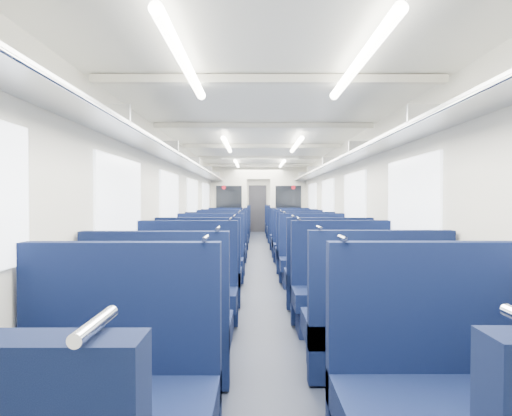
% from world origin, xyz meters
% --- Properties ---
extents(floor, '(2.80, 18.00, 0.01)m').
position_xyz_m(floor, '(0.00, 0.00, 0.00)').
color(floor, black).
rests_on(floor, ground).
extents(ceiling, '(2.80, 18.00, 0.01)m').
position_xyz_m(ceiling, '(0.00, 0.00, 2.35)').
color(ceiling, silver).
rests_on(ceiling, wall_left).
extents(wall_left, '(0.02, 18.00, 2.35)m').
position_xyz_m(wall_left, '(-1.40, 0.00, 1.18)').
color(wall_left, beige).
rests_on(wall_left, floor).
extents(dado_left, '(0.03, 17.90, 0.70)m').
position_xyz_m(dado_left, '(-1.39, 0.00, 0.35)').
color(dado_left, black).
rests_on(dado_left, floor).
extents(wall_right, '(0.02, 18.00, 2.35)m').
position_xyz_m(wall_right, '(1.40, 0.00, 1.18)').
color(wall_right, beige).
rests_on(wall_right, floor).
extents(dado_right, '(0.03, 17.90, 0.70)m').
position_xyz_m(dado_right, '(1.39, 0.00, 0.35)').
color(dado_right, black).
rests_on(dado_right, floor).
extents(wall_far, '(2.80, 0.02, 2.35)m').
position_xyz_m(wall_far, '(0.00, 9.00, 1.18)').
color(wall_far, beige).
rests_on(wall_far, floor).
extents(luggage_rack_left, '(0.36, 17.40, 0.18)m').
position_xyz_m(luggage_rack_left, '(-1.21, 0.00, 1.97)').
color(luggage_rack_left, '#B2B5BA').
rests_on(luggage_rack_left, wall_left).
extents(luggage_rack_right, '(0.36, 17.40, 0.18)m').
position_xyz_m(luggage_rack_right, '(1.21, 0.00, 1.97)').
color(luggage_rack_right, '#B2B5BA').
rests_on(luggage_rack_right, wall_right).
extents(windows, '(2.78, 15.60, 0.75)m').
position_xyz_m(windows, '(0.00, -0.46, 1.42)').
color(windows, white).
rests_on(windows, wall_left).
extents(ceiling_fittings, '(2.70, 16.06, 0.11)m').
position_xyz_m(ceiling_fittings, '(0.00, -0.26, 2.29)').
color(ceiling_fittings, beige).
rests_on(ceiling_fittings, ceiling).
extents(end_door, '(0.75, 0.06, 2.00)m').
position_xyz_m(end_door, '(0.00, 8.94, 1.00)').
color(end_door, black).
rests_on(end_door, floor).
extents(bulkhead, '(2.80, 0.10, 2.35)m').
position_xyz_m(bulkhead, '(-0.00, 3.26, 1.23)').
color(bulkhead, beige).
rests_on(bulkhead, floor).
extents(seat_2, '(1.08, 0.60, 1.20)m').
position_xyz_m(seat_2, '(-0.83, -7.08, 0.37)').
color(seat_2, '#0B1639').
rests_on(seat_2, floor).
extents(seat_3, '(1.08, 0.60, 1.20)m').
position_xyz_m(seat_3, '(0.83, -7.07, 0.37)').
color(seat_3, '#0B1639').
rests_on(seat_3, floor).
extents(seat_4, '(1.08, 0.60, 1.20)m').
position_xyz_m(seat_4, '(-0.83, -6.01, 0.37)').
color(seat_4, '#0B1639').
rests_on(seat_4, floor).
extents(seat_5, '(1.08, 0.60, 1.20)m').
position_xyz_m(seat_5, '(0.83, -5.92, 0.37)').
color(seat_5, '#0B1639').
rests_on(seat_5, floor).
extents(seat_6, '(1.08, 0.60, 1.20)m').
position_xyz_m(seat_6, '(-0.83, -4.78, 0.37)').
color(seat_6, '#0B1639').
rests_on(seat_6, floor).
extents(seat_7, '(1.08, 0.60, 1.20)m').
position_xyz_m(seat_7, '(0.83, -4.74, 0.37)').
color(seat_7, '#0B1639').
rests_on(seat_7, floor).
extents(seat_8, '(1.08, 0.60, 1.20)m').
position_xyz_m(seat_8, '(-0.83, -3.71, 0.37)').
color(seat_8, '#0B1639').
rests_on(seat_8, floor).
extents(seat_9, '(1.08, 0.60, 1.20)m').
position_xyz_m(seat_9, '(0.83, -3.79, 0.37)').
color(seat_9, '#0B1639').
rests_on(seat_9, floor).
extents(seat_10, '(1.08, 0.60, 1.20)m').
position_xyz_m(seat_10, '(-0.83, -2.48, 0.37)').
color(seat_10, '#0B1639').
rests_on(seat_10, floor).
extents(seat_11, '(1.08, 0.60, 1.20)m').
position_xyz_m(seat_11, '(0.83, -2.40, 0.37)').
color(seat_11, '#0B1639').
rests_on(seat_11, floor).
extents(seat_12, '(1.08, 0.60, 1.20)m').
position_xyz_m(seat_12, '(-0.83, -1.44, 0.37)').
color(seat_12, '#0B1639').
rests_on(seat_12, floor).
extents(seat_13, '(1.08, 0.60, 1.20)m').
position_xyz_m(seat_13, '(0.83, -1.26, 0.37)').
color(seat_13, '#0B1639').
rests_on(seat_13, floor).
extents(seat_14, '(1.08, 0.60, 1.20)m').
position_xyz_m(seat_14, '(-0.83, -0.27, 0.37)').
color(seat_14, '#0B1639').
rests_on(seat_14, floor).
extents(seat_15, '(1.08, 0.60, 1.20)m').
position_xyz_m(seat_15, '(0.83, -0.18, 0.37)').
color(seat_15, '#0B1639').
rests_on(seat_15, floor).
extents(seat_16, '(1.08, 0.60, 1.20)m').
position_xyz_m(seat_16, '(-0.83, 0.80, 0.37)').
color(seat_16, '#0B1639').
rests_on(seat_16, floor).
extents(seat_17, '(1.08, 0.60, 1.20)m').
position_xyz_m(seat_17, '(0.83, 0.85, 0.37)').
color(seat_17, '#0B1639').
rests_on(seat_17, floor).
extents(seat_18, '(1.08, 0.60, 1.20)m').
position_xyz_m(seat_18, '(-0.83, 2.04, 0.37)').
color(seat_18, '#0B1639').
rests_on(seat_18, floor).
extents(seat_19, '(1.08, 0.60, 1.20)m').
position_xyz_m(seat_19, '(0.83, 2.03, 0.37)').
color(seat_19, '#0B1639').
rests_on(seat_19, floor).
extents(seat_20, '(1.08, 0.60, 1.20)m').
position_xyz_m(seat_20, '(-0.83, 4.22, 0.37)').
color(seat_20, '#0B1639').
rests_on(seat_20, floor).
extents(seat_21, '(1.08, 0.60, 1.20)m').
position_xyz_m(seat_21, '(0.83, 4.22, 0.37)').
color(seat_21, '#0B1639').
rests_on(seat_21, floor).
extents(seat_22, '(1.08, 0.60, 1.20)m').
position_xyz_m(seat_22, '(-0.83, 5.29, 0.37)').
color(seat_22, '#0B1639').
rests_on(seat_22, floor).
extents(seat_23, '(1.08, 0.60, 1.20)m').
position_xyz_m(seat_23, '(0.83, 5.39, 0.37)').
color(seat_23, '#0B1639').
rests_on(seat_23, floor).
extents(seat_24, '(1.08, 0.60, 1.20)m').
position_xyz_m(seat_24, '(-0.83, 6.42, 0.37)').
color(seat_24, '#0B1639').
rests_on(seat_24, floor).
extents(seat_25, '(1.08, 0.60, 1.20)m').
position_xyz_m(seat_25, '(0.83, 6.54, 0.37)').
color(seat_25, '#0B1639').
rests_on(seat_25, floor).
extents(seat_26, '(1.08, 0.60, 1.20)m').
position_xyz_m(seat_26, '(-0.83, 7.55, 0.37)').
color(seat_26, '#0B1639').
rests_on(seat_26, floor).
extents(seat_27, '(1.08, 0.60, 1.20)m').
position_xyz_m(seat_27, '(0.83, 7.59, 0.37)').
color(seat_27, '#0B1639').
rests_on(seat_27, floor).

